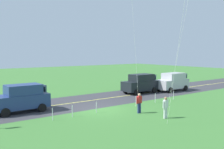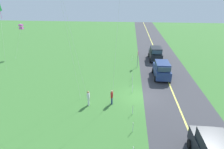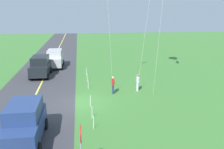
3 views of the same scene
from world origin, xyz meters
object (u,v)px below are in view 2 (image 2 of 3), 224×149
car_suv_foreground (162,70)px  person_adult_companion (112,97)px  person_adult_near (88,98)px  car_parked_east_near (155,53)px  stop_sign (138,56)px  kite_green_far (21,27)px

car_suv_foreground → person_adult_companion: bearing=140.5°
car_suv_foreground → person_adult_near: 11.50m
car_parked_east_near → stop_sign: bearing=140.9°
stop_sign → car_parked_east_near: bearing=-39.1°
car_suv_foreground → car_parked_east_near: 7.53m
kite_green_far → stop_sign: bearing=-101.8°
person_adult_near → person_adult_companion: bearing=122.7°
car_suv_foreground → person_adult_near: size_ratio=2.75×
car_suv_foreground → stop_sign: bearing=40.9°
person_adult_near → person_adult_companion: same height
car_suv_foreground → person_adult_companion: (-7.37, 6.08, -0.29)m
car_parked_east_near → person_adult_companion: bearing=157.7°
stop_sign → person_adult_near: 12.64m
car_suv_foreground → car_parked_east_near: (7.53, -0.04, 0.00)m
person_adult_near → stop_sign: bearing=177.2°
stop_sign → kite_green_far: 21.11m
car_parked_east_near → kite_green_far: size_ratio=0.78×
person_adult_near → kite_green_far: kite_green_far is taller
person_adult_companion → stop_sign: bearing=129.1°
car_suv_foreground → person_adult_companion: 9.56m
car_suv_foreground → kite_green_far: kite_green_far is taller
stop_sign → person_adult_near: size_ratio=1.60×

